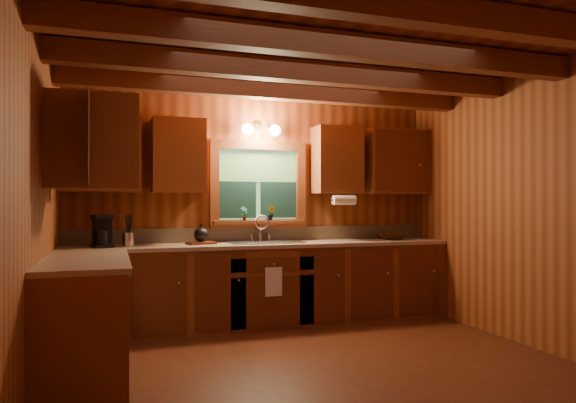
{
  "coord_description": "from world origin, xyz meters",
  "views": [
    {
      "loc": [
        -1.59,
        -3.92,
        1.33
      ],
      "look_at": [
        0.0,
        0.8,
        1.35
      ],
      "focal_mm": 32.68,
      "sensor_mm": 36.0,
      "label": 1
    }
  ],
  "objects_px": {
    "cutting_board": "(201,243)",
    "wicker_basket": "(392,236)",
    "coffee_maker": "(102,231)",
    "sink": "(265,247)"
  },
  "relations": [
    {
      "from": "cutting_board",
      "to": "wicker_basket",
      "type": "xyz_separation_m",
      "value": [
        2.3,
        0.03,
        0.03
      ]
    },
    {
      "from": "coffee_maker",
      "to": "wicker_basket",
      "type": "distance_m",
      "value": 3.29
    },
    {
      "from": "coffee_maker",
      "to": "wicker_basket",
      "type": "height_order",
      "value": "coffee_maker"
    },
    {
      "from": "sink",
      "to": "cutting_board",
      "type": "relative_size",
      "value": 2.95
    },
    {
      "from": "sink",
      "to": "coffee_maker",
      "type": "height_order",
      "value": "coffee_maker"
    },
    {
      "from": "coffee_maker",
      "to": "cutting_board",
      "type": "relative_size",
      "value": 1.15
    },
    {
      "from": "coffee_maker",
      "to": "cutting_board",
      "type": "distance_m",
      "value": 1.0
    },
    {
      "from": "coffee_maker",
      "to": "wicker_basket",
      "type": "xyz_separation_m",
      "value": [
        3.29,
        0.09,
        -0.12
      ]
    },
    {
      "from": "cutting_board",
      "to": "sink",
      "type": "bearing_deg",
      "value": -14.72
    },
    {
      "from": "sink",
      "to": "wicker_basket",
      "type": "distance_m",
      "value": 1.61
    }
  ]
}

